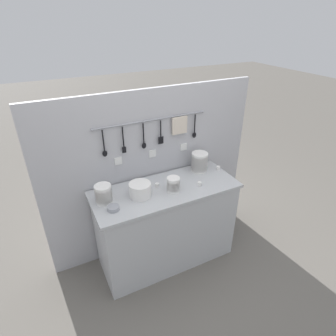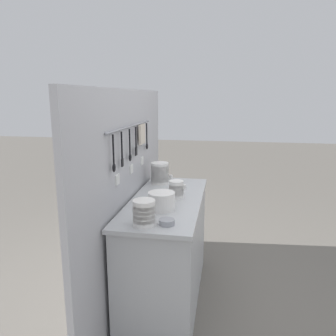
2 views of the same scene
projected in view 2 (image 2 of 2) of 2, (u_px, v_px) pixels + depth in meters
name	position (u px, v px, depth m)	size (l,w,h in m)	color
ground_plane	(167.00, 296.00, 2.78)	(20.00, 20.00, 0.00)	#666059
counter	(167.00, 249.00, 2.69)	(1.37, 0.55, 0.87)	#B7BABC
back_wall	(129.00, 197.00, 2.65)	(2.17, 0.08, 1.72)	#B2B2B7
bowl_stack_tall_left	(160.00, 173.00, 3.03)	(0.16, 0.16, 0.20)	white
bowl_stack_wide_centre	(144.00, 213.00, 2.05)	(0.14, 0.14, 0.17)	white
bowl_stack_short_front	(176.00, 189.00, 2.61)	(0.12, 0.12, 0.14)	white
plate_stack	(161.00, 201.00, 2.34)	(0.19, 0.19, 0.13)	white
steel_mixing_bowl	(167.00, 222.00, 2.07)	(0.10, 0.10, 0.03)	#93969E
cup_mid_row	(184.00, 187.00, 2.87)	(0.04, 0.04, 0.04)	white
cup_back_right	(158.00, 198.00, 2.54)	(0.04, 0.04, 0.04)	white
cup_edge_far	(171.00, 177.00, 3.22)	(0.04, 0.04, 0.04)	white
cup_back_left	(158.00, 178.00, 3.17)	(0.04, 0.04, 0.04)	white
cup_by_caddy	(141.00, 207.00, 2.34)	(0.04, 0.04, 0.04)	white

